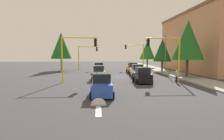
# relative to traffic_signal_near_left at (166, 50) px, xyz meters

# --- Properties ---
(ground_plane) EXTENTS (120.00, 120.00, 0.00)m
(ground_plane) POSITION_rel_traffic_signal_near_left_xyz_m (-6.00, -5.71, -4.08)
(ground_plane) COLOR #353538
(sidewalk_kerb) EXTENTS (80.00, 4.00, 0.15)m
(sidewalk_kerb) POSITION_rel_traffic_signal_near_left_xyz_m (-11.00, 4.79, -4.01)
(sidewalk_kerb) COLOR gray
(sidewalk_kerb) RESTS_ON ground
(lane_arrow_near) EXTENTS (2.40, 1.10, 1.10)m
(lane_arrow_near) POSITION_rel_traffic_signal_near_left_xyz_m (5.51, -8.71, -4.08)
(lane_arrow_near) COLOR silver
(lane_arrow_near) RESTS_ON ground
(lane_arrow_mid) EXTENTS (2.40, 1.10, 1.10)m
(lane_arrow_mid) POSITION_rel_traffic_signal_near_left_xyz_m (11.51, -8.71, -4.08)
(lane_arrow_mid) COLOR silver
(lane_arrow_mid) RESTS_ON ground
(apartment_block) EXTENTS (24.77, 9.30, 11.96)m
(apartment_block) POSITION_rel_traffic_signal_near_left_xyz_m (-13.96, 12.79, 1.91)
(apartment_block) COLOR tan
(apartment_block) RESTS_ON ground
(traffic_signal_near_left) EXTENTS (0.36, 4.59, 5.78)m
(traffic_signal_near_left) POSITION_rel_traffic_signal_near_left_xyz_m (0.00, 0.00, 0.00)
(traffic_signal_near_left) COLOR yellow
(traffic_signal_near_left) RESTS_ON ground
(traffic_signal_far_right) EXTENTS (0.36, 4.59, 5.40)m
(traffic_signal_far_right) POSITION_rel_traffic_signal_near_left_xyz_m (-20.00, -11.37, -0.25)
(traffic_signal_far_right) COLOR yellow
(traffic_signal_far_right) RESTS_ON ground
(traffic_signal_far_left) EXTENTS (0.36, 4.59, 5.93)m
(traffic_signal_far_left) POSITION_rel_traffic_signal_near_left_xyz_m (-20.00, 0.02, 0.10)
(traffic_signal_far_left) COLOR yellow
(traffic_signal_far_left) RESTS_ON ground
(traffic_signal_near_right) EXTENTS (0.36, 4.59, 5.78)m
(traffic_signal_near_right) POSITION_rel_traffic_signal_near_left_xyz_m (-0.00, -11.43, -0.00)
(traffic_signal_near_right) COLOR yellow
(traffic_signal_near_right) RESTS_ON ground
(street_lamp_curbside) EXTENTS (2.15, 0.28, 7.00)m
(street_lamp_curbside) POSITION_rel_traffic_signal_near_left_xyz_m (-9.61, 3.49, 0.26)
(street_lamp_curbside) COLOR slate
(street_lamp_curbside) RESTS_ON ground
(tree_roadside_mid) EXTENTS (3.68, 3.68, 6.71)m
(tree_roadside_mid) POSITION_rel_traffic_signal_near_left_xyz_m (-14.00, 4.29, 0.31)
(tree_roadside_mid) COLOR brown
(tree_roadside_mid) RESTS_ON ground
(tree_roadside_far) EXTENTS (3.92, 3.92, 7.14)m
(tree_roadside_far) POSITION_rel_traffic_signal_near_left_xyz_m (-24.00, 3.79, 0.60)
(tree_roadside_far) COLOR brown
(tree_roadside_far) RESTS_ON ground
(tree_roadside_near) EXTENTS (4.72, 4.72, 8.65)m
(tree_roadside_near) POSITION_rel_traffic_signal_near_left_xyz_m (-4.00, 4.79, 1.61)
(tree_roadside_near) COLOR brown
(tree_roadside_near) RESTS_ON ground
(tree_opposite_side) EXTENTS (4.46, 4.46, 8.16)m
(tree_opposite_side) POSITION_rel_traffic_signal_near_left_xyz_m (-18.00, -16.71, 1.28)
(tree_opposite_side) COLOR brown
(tree_opposite_side) RESTS_ON ground
(car_orange) EXTENTS (3.98, 1.99, 1.98)m
(car_orange) POSITION_rel_traffic_signal_near_left_xyz_m (-11.76, -2.24, -3.19)
(car_orange) COLOR orange
(car_orange) RESTS_ON ground
(car_silver) EXTENTS (3.87, 2.02, 1.98)m
(car_silver) POSITION_rel_traffic_signal_near_left_xyz_m (-5.67, -2.59, -3.19)
(car_silver) COLOR #B2B5BA
(car_silver) RESTS_ON ground
(car_yellow) EXTENTS (3.99, 2.05, 1.98)m
(car_yellow) POSITION_rel_traffic_signal_near_left_xyz_m (-11.74, -8.61, -3.19)
(car_yellow) COLOR yellow
(car_yellow) RESTS_ON ground
(car_white) EXTENTS (4.08, 1.93, 1.98)m
(car_white) POSITION_rel_traffic_signal_near_left_xyz_m (-2.50, -8.67, -3.19)
(car_white) COLOR white
(car_white) RESTS_ON ground
(car_black) EXTENTS (3.65, 2.06, 1.98)m
(car_black) POSITION_rel_traffic_signal_near_left_xyz_m (0.74, -3.22, -3.19)
(car_black) COLOR black
(car_black) RESTS_ON ground
(car_blue) EXTENTS (3.65, 1.99, 1.98)m
(car_blue) POSITION_rel_traffic_signal_near_left_xyz_m (7.87, -8.43, -3.19)
(car_blue) COLOR blue
(car_blue) RESTS_ON ground
(pedestrian_crossing) EXTENTS (0.40, 0.24, 1.70)m
(pedestrian_crossing) POSITION_rel_traffic_signal_near_left_xyz_m (1.17, 1.02, -3.17)
(pedestrian_crossing) COLOR #262638
(pedestrian_crossing) RESTS_ON ground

